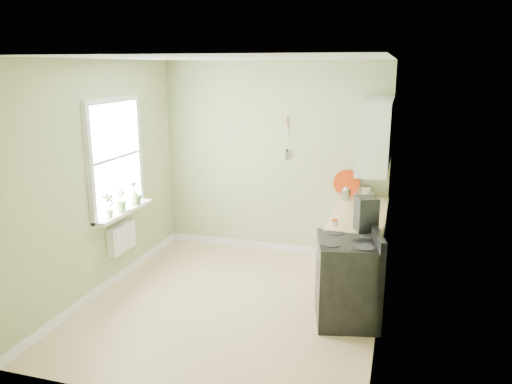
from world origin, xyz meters
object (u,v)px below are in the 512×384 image
(coffee_maker, at_px, (366,215))
(stove, at_px, (348,279))
(kettle, at_px, (346,193))
(stand_mixer, at_px, (365,184))

(coffee_maker, bearing_deg, stove, -113.64)
(kettle, bearing_deg, stove, -81.87)
(kettle, xyz_separation_m, coffee_maker, (0.35, -1.20, 0.09))
(stand_mixer, distance_m, coffee_maker, 1.45)
(stand_mixer, relative_size, kettle, 2.29)
(stove, distance_m, coffee_maker, 0.71)
(stove, xyz_separation_m, kettle, (-0.21, 1.50, 0.54))
(stand_mixer, distance_m, kettle, 0.35)
(stove, xyz_separation_m, coffee_maker, (0.13, 0.30, 0.63))
(kettle, relative_size, coffee_maker, 0.48)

